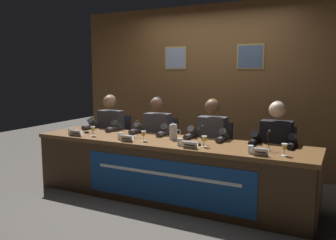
# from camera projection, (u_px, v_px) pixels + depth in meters

# --- Properties ---
(ground_plane) EXTENTS (12.00, 12.00, 0.00)m
(ground_plane) POSITION_uv_depth(u_px,v_px,m) (168.00, 197.00, 4.41)
(ground_plane) COLOR #4C4742
(wall_back_panelled) EXTENTS (4.72, 0.14, 2.60)m
(wall_back_panelled) POSITION_uv_depth(u_px,v_px,m) (212.00, 88.00, 5.60)
(wall_back_panelled) COLOR brown
(wall_back_panelled) RESTS_ON ground_plane
(conference_table) EXTENTS (3.52, 0.82, 0.73)m
(conference_table) POSITION_uv_depth(u_px,v_px,m) (164.00, 160.00, 4.24)
(conference_table) COLOR brown
(conference_table) RESTS_ON ground_plane
(chair_far_left) EXTENTS (0.44, 0.45, 0.90)m
(chair_far_left) POSITION_uv_depth(u_px,v_px,m) (116.00, 145.00, 5.42)
(chair_far_left) COLOR black
(chair_far_left) RESTS_ON ground_plane
(panelist_far_left) EXTENTS (0.51, 0.48, 1.23)m
(panelist_far_left) POSITION_uv_depth(u_px,v_px,m) (108.00, 130.00, 5.20)
(panelist_far_left) COLOR black
(panelist_far_left) RESTS_ON ground_plane
(nameplate_far_left) EXTENTS (0.20, 0.06, 0.08)m
(nameplate_far_left) POSITION_uv_depth(u_px,v_px,m) (76.00, 133.00, 4.59)
(nameplate_far_left) COLOR white
(nameplate_far_left) RESTS_ON conference_table
(juice_glass_far_left) EXTENTS (0.06, 0.06, 0.12)m
(juice_glass_far_left) POSITION_uv_depth(u_px,v_px,m) (93.00, 129.00, 4.58)
(juice_glass_far_left) COLOR white
(juice_glass_far_left) RESTS_ON conference_table
(water_cup_far_left) EXTENTS (0.06, 0.06, 0.08)m
(water_cup_far_left) POSITION_uv_depth(u_px,v_px,m) (70.00, 132.00, 4.70)
(water_cup_far_left) COLOR silver
(water_cup_far_left) RESTS_ON conference_table
(microphone_far_left) EXTENTS (0.06, 0.17, 0.22)m
(microphone_far_left) POSITION_uv_depth(u_px,v_px,m) (89.00, 127.00, 4.83)
(microphone_far_left) COLOR black
(microphone_far_left) RESTS_ON conference_table
(chair_center_left) EXTENTS (0.44, 0.45, 0.90)m
(chair_center_left) POSITION_uv_depth(u_px,v_px,m) (162.00, 151.00, 5.06)
(chair_center_left) COLOR black
(chair_center_left) RESTS_ON ground_plane
(panelist_center_left) EXTENTS (0.51, 0.48, 1.23)m
(panelist_center_left) POSITION_uv_depth(u_px,v_px,m) (155.00, 134.00, 4.84)
(panelist_center_left) COLOR black
(panelist_center_left) RESTS_ON ground_plane
(nameplate_center_left) EXTENTS (0.17, 0.06, 0.08)m
(nameplate_center_left) POSITION_uv_depth(u_px,v_px,m) (127.00, 138.00, 4.22)
(nameplate_center_left) COLOR white
(nameplate_center_left) RESTS_ON conference_table
(juice_glass_center_left) EXTENTS (0.06, 0.06, 0.12)m
(juice_glass_center_left) POSITION_uv_depth(u_px,v_px,m) (144.00, 134.00, 4.25)
(juice_glass_center_left) COLOR white
(juice_glass_center_left) RESTS_ON conference_table
(water_cup_center_left) EXTENTS (0.06, 0.06, 0.08)m
(water_cup_center_left) POSITION_uv_depth(u_px,v_px,m) (120.00, 137.00, 4.34)
(water_cup_center_left) COLOR silver
(water_cup_center_left) RESTS_ON conference_table
(microphone_center_left) EXTENTS (0.06, 0.17, 0.22)m
(microphone_center_left) POSITION_uv_depth(u_px,v_px,m) (134.00, 132.00, 4.45)
(microphone_center_left) COLOR black
(microphone_center_left) RESTS_ON conference_table
(chair_center_right) EXTENTS (0.44, 0.45, 0.90)m
(chair_center_right) POSITION_uv_depth(u_px,v_px,m) (215.00, 157.00, 4.69)
(chair_center_right) COLOR black
(chair_center_right) RESTS_ON ground_plane
(panelist_center_right) EXTENTS (0.51, 0.48, 1.23)m
(panelist_center_right) POSITION_uv_depth(u_px,v_px,m) (210.00, 139.00, 4.48)
(panelist_center_right) COLOR black
(panelist_center_right) RESTS_ON ground_plane
(nameplate_center_right) EXTENTS (0.18, 0.06, 0.08)m
(nameplate_center_right) POSITION_uv_depth(u_px,v_px,m) (190.00, 145.00, 3.85)
(nameplate_center_right) COLOR white
(nameplate_center_right) RESTS_ON conference_table
(juice_glass_center_right) EXTENTS (0.06, 0.06, 0.12)m
(juice_glass_center_right) POSITION_uv_depth(u_px,v_px,m) (204.00, 139.00, 3.92)
(juice_glass_center_right) COLOR white
(juice_glass_center_right) RESTS_ON conference_table
(water_cup_center_right) EXTENTS (0.06, 0.06, 0.08)m
(water_cup_center_right) POSITION_uv_depth(u_px,v_px,m) (180.00, 142.00, 3.99)
(water_cup_center_right) COLOR silver
(water_cup_center_right) RESTS_ON conference_table
(microphone_center_right) EXTENTS (0.06, 0.17, 0.22)m
(microphone_center_right) POSITION_uv_depth(u_px,v_px,m) (200.00, 138.00, 4.04)
(microphone_center_right) COLOR black
(microphone_center_right) RESTS_ON conference_table
(chair_far_right) EXTENTS (0.44, 0.45, 0.90)m
(chair_far_right) POSITION_uv_depth(u_px,v_px,m) (277.00, 164.00, 4.33)
(chair_far_right) COLOR black
(chair_far_right) RESTS_ON ground_plane
(panelist_far_right) EXTENTS (0.51, 0.48, 1.23)m
(panelist_far_right) POSITION_uv_depth(u_px,v_px,m) (275.00, 145.00, 4.12)
(panelist_far_right) COLOR black
(panelist_far_right) RESTS_ON ground_plane
(nameplate_far_right) EXTENTS (0.15, 0.06, 0.08)m
(nameplate_far_right) POSITION_uv_depth(u_px,v_px,m) (261.00, 152.00, 3.51)
(nameplate_far_right) COLOR white
(nameplate_far_right) RESTS_ON conference_table
(juice_glass_far_right) EXTENTS (0.06, 0.06, 0.12)m
(juice_glass_far_right) POSITION_uv_depth(u_px,v_px,m) (284.00, 147.00, 3.50)
(juice_glass_far_right) COLOR white
(juice_glass_far_right) RESTS_ON conference_table
(water_cup_far_right) EXTENTS (0.06, 0.06, 0.08)m
(water_cup_far_right) POSITION_uv_depth(u_px,v_px,m) (251.00, 150.00, 3.61)
(water_cup_far_right) COLOR silver
(water_cup_far_right) RESTS_ON conference_table
(microphone_far_right) EXTENTS (0.06, 0.17, 0.22)m
(microphone_far_right) POSITION_uv_depth(u_px,v_px,m) (268.00, 144.00, 3.71)
(microphone_far_right) COLOR black
(microphone_far_right) RESTS_ON conference_table
(water_pitcher_central) EXTENTS (0.15, 0.10, 0.21)m
(water_pitcher_central) POSITION_uv_depth(u_px,v_px,m) (173.00, 132.00, 4.33)
(water_pitcher_central) COLOR silver
(water_pitcher_central) RESTS_ON conference_table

